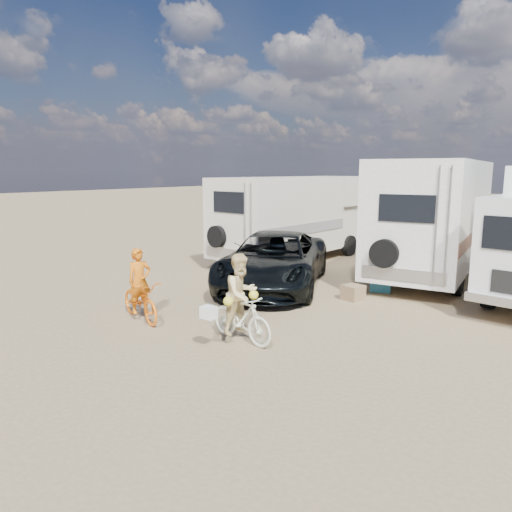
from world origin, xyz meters
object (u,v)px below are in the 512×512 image
Objects in this scene: rv_main at (434,219)px; bike_man at (140,300)px; rider_woman at (241,303)px; dark_suv at (274,260)px; rv_left at (295,219)px; bike_woman at (241,318)px; crate at (353,292)px; rider_man at (140,288)px; cooler at (380,283)px.

rv_main is 9.99m from bike_man.
dark_suv is at bearing 35.36° from rider_woman.
rv_left reaches higher than rider_woman.
rv_main is at bearing 1.27° from bike_woman.
rider_man is at bearing -124.61° from crate.
rider_woman reaches higher than dark_suv.
rider_woman is at bearing -117.72° from cooler.
crate is at bearing -17.85° from bike_man.
dark_suv reaches higher than cooler.
rider_woman is at bearing -103.90° from rv_main.
rv_main is 3.56m from cooler.
bike_man is at bearing 104.33° from rider_woman.
rv_main is at bearing 59.66° from cooler.
cooler is at bearing -13.13° from rider_man.
dark_suv is at bearing 8.57° from rider_man.
cooler is (3.43, 5.97, -0.24)m from bike_man.
dark_suv is 4.58m from rider_man.
dark_suv is 3.86× the size of rider_man.
dark_suv is at bearing -132.35° from rv_main.
rv_main is 4.42× the size of bike_man.
dark_suv is 4.77m from bike_woman.
dark_suv is at bearing -177.65° from crate.
bike_woman is 2.83m from rider_man.
cooler is 1.16× the size of crate.
bike_man is at bearing -124.61° from crate.
rider_woman is at bearing -60.31° from rv_left.
rider_woman is at bearing -67.40° from bike_man.
rv_left is (-5.15, -0.40, -0.27)m from rv_main.
rv_main is 5.18m from rv_left.
rider_woman is at bearing -67.40° from rider_man.
crate is (-0.72, -4.44, -1.68)m from rv_main.
rv_main reaches higher than bike_man.
rv_left is at bearing 34.19° from rider_woman.
rv_left reaches higher than rider_man.
rider_man is 6.90m from cooler.
crate is (4.44, -4.05, -1.41)m from rv_left.
rv_left is 4.45× the size of rider_woman.
rider_woman reaches higher than rider_man.
rider_man is 2.82m from rider_woman.
bike_woman is 2.90× the size of cooler.
rv_left is 9.38m from bike_woman.
bike_man is 1.19× the size of rider_man.
rv_main is at bearing -6.57° from rider_man.
rv_main is at bearing 80.84° from crate.
rv_main is at bearing 30.49° from dark_suv.
rv_main is 9.95m from rider_man.
bike_man is at bearing -122.04° from dark_suv.
rv_main is 1.08× the size of rv_left.
rider_man is at bearing -120.02° from rv_main.
rider_man is (-3.92, -9.08, -1.12)m from rv_main.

